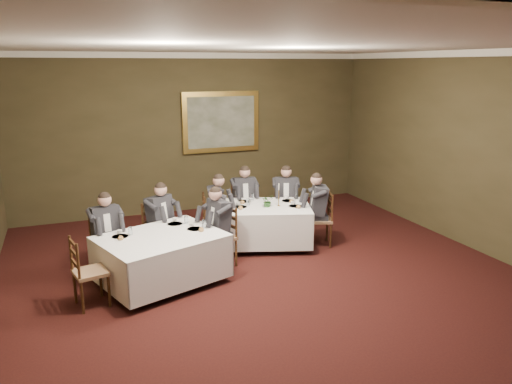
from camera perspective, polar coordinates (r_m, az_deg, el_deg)
ground at (r=7.25m, az=3.71°, el=-12.28°), size 10.00×10.00×0.00m
ceiling at (r=6.49m, az=4.23°, el=16.54°), size 8.00×10.00×0.10m
back_wall at (r=11.31m, az=-6.91°, el=6.64°), size 8.00×0.10×3.50m
crown_molding at (r=6.49m, az=4.22°, el=16.01°), size 8.00×10.00×0.12m
table_main at (r=9.15m, az=1.33°, el=-3.47°), size 1.84×1.60×0.67m
table_second at (r=7.73m, az=-10.75°, el=-7.15°), size 2.10×1.84×0.67m
chair_main_backleft at (r=9.93m, az=-1.40°, el=-3.02°), size 0.47×0.46×1.00m
diner_main_backleft at (r=9.85m, az=-1.39°, el=-1.77°), size 0.44×0.51×1.35m
chair_main_backright at (r=9.98m, az=3.36°, el=-2.94°), size 0.56×0.55×1.00m
diner_main_backright at (r=9.91m, az=3.38°, el=-1.70°), size 0.54×0.59×1.35m
chair_main_endleft at (r=9.18m, az=-4.76°, el=-4.54°), size 0.50×0.52×1.00m
diner_main_endleft at (r=9.11m, az=-4.72°, el=-3.17°), size 0.55×0.49×1.35m
chair_main_endright at (r=9.32m, az=7.31°, el=-4.32°), size 0.54×0.56×1.00m
diner_main_endright at (r=9.24m, az=7.29°, el=-2.98°), size 0.59×0.54×1.35m
chair_sec_backleft at (r=8.36m, az=-16.63°, el=-7.05°), size 0.51×0.50×1.00m
diner_sec_backleft at (r=8.27m, az=-16.72°, el=-5.60°), size 0.49×0.55×1.35m
chair_sec_backright at (r=8.74m, az=-10.97°, el=-5.75°), size 0.60×0.59×1.00m
diner_sec_backright at (r=8.66m, az=-10.99°, el=-4.34°), size 0.60×0.62×1.35m
chair_sec_endright at (r=8.34m, az=-4.00°, el=-6.49°), size 0.52×0.53×1.00m
diner_sec_endright at (r=8.26m, az=-4.09°, el=-5.03°), size 0.57×0.51×1.35m
chair_sec_endleft at (r=7.36m, az=-18.37°, el=-10.17°), size 0.50×0.52×1.00m
centerpiece at (r=8.97m, az=1.32°, el=-0.95°), size 0.26×0.24×0.24m
candlestick at (r=9.01m, az=2.61°, el=-0.61°), size 0.06×0.06×0.43m
place_setting_table_main at (r=9.38m, az=-1.08°, el=-0.81°), size 0.33×0.31×0.14m
place_setting_table_second at (r=7.75m, az=-14.93°, el=-4.59°), size 0.33×0.31×0.14m
painting at (r=11.38m, az=-4.02°, el=7.99°), size 1.78×0.09×1.36m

